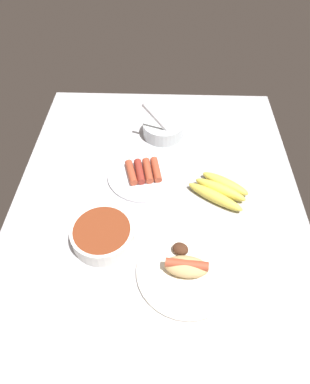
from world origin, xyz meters
The scene contains 6 objects.
ground_plane centered at (0.00, 0.00, -1.50)cm, with size 120.00×90.00×3.00cm, color #B2B2B7.
banana_bunch centered at (-4.88, 19.45, 1.83)cm, with size 18.05×20.15×3.90cm.
bowl_chili centered at (13.22, -14.74, 2.84)cm, with size 17.45×17.45×5.19cm.
plate_sausages centered at (-12.07, -4.79, 1.02)cm, with size 23.97×23.97×3.49cm.
plate_hotdog_assembled centered at (22.34, 8.06, 1.56)cm, with size 25.89×25.89×5.61cm.
bowl_coleslaw centered at (-33.56, 1.26, 2.95)cm, with size 15.04×15.04×14.68cm.
Camera 1 is at (62.88, 1.41, 79.45)cm, focal length 30.77 mm.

